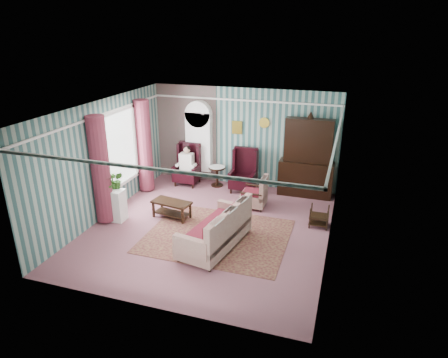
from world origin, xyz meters
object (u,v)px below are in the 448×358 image
(seated_woman, at_px, (187,166))
(sofa, at_px, (215,228))
(wingback_left, at_px, (187,165))
(bookcase, at_px, (199,146))
(plant_stand, at_px, (114,205))
(round_side_table, at_px, (217,176))
(floral_armchair, at_px, (254,188))
(wingback_right, at_px, (243,171))
(dresser_hutch, at_px, (307,155))
(nest_table, at_px, (319,216))
(coffee_table, at_px, (172,209))

(seated_woman, xyz_separation_m, sofa, (2.00, -3.20, -0.13))
(seated_woman, distance_m, sofa, 3.78)
(wingback_left, bearing_deg, sofa, -58.06)
(bookcase, relative_size, sofa, 1.13)
(bookcase, xyz_separation_m, plant_stand, (-1.05, -3.14, -0.72))
(round_side_table, distance_m, floral_armchair, 1.80)
(wingback_left, bearing_deg, wingback_right, 0.00)
(dresser_hutch, relative_size, floral_armchair, 2.18)
(dresser_hutch, relative_size, seated_woman, 2.00)
(wingback_right, distance_m, floral_armchair, 1.10)
(plant_stand, bearing_deg, nest_table, 13.84)
(bookcase, distance_m, coffee_table, 2.76)
(floral_armchair, relative_size, coffee_table, 1.10)
(round_side_table, distance_m, plant_stand, 3.36)
(bookcase, bearing_deg, seated_woman, -122.66)
(bookcase, height_order, wingback_right, bookcase)
(wingback_left, height_order, plant_stand, wingback_left)
(wingback_left, xyz_separation_m, plant_stand, (-0.80, -2.75, -0.22))
(wingback_right, relative_size, plant_stand, 1.56)
(wingback_left, height_order, nest_table, wingback_left)
(nest_table, bearing_deg, dresser_hutch, 107.39)
(round_side_table, relative_size, floral_armchair, 0.55)
(plant_stand, xyz_separation_m, coffee_table, (1.31, 0.54, -0.18))
(plant_stand, distance_m, floral_armchair, 3.59)
(seated_woman, distance_m, coffee_table, 2.29)
(seated_woman, bearing_deg, wingback_left, 0.00)
(sofa, xyz_separation_m, coffee_table, (-1.49, 1.00, -0.24))
(wingback_right, xyz_separation_m, round_side_table, (-0.85, 0.15, -0.33))
(nest_table, xyz_separation_m, floral_armchair, (-1.77, 0.60, 0.27))
(bookcase, relative_size, dresser_hutch, 0.95)
(dresser_hutch, height_order, coffee_table, dresser_hutch)
(wingback_right, relative_size, sofa, 0.63)
(round_side_table, bearing_deg, floral_armchair, -38.16)
(coffee_table, bearing_deg, sofa, -33.83)
(bookcase, bearing_deg, nest_table, -26.92)
(bookcase, xyz_separation_m, wingback_right, (1.50, -0.39, -0.50))
(dresser_hutch, xyz_separation_m, nest_table, (0.57, -1.82, -0.91))
(wingback_left, relative_size, seated_woman, 1.06)
(wingback_right, xyz_separation_m, seated_woman, (-1.75, 0.00, -0.04))
(bookcase, relative_size, seated_woman, 1.90)
(sofa, bearing_deg, nest_table, -41.29)
(wingback_right, bearing_deg, nest_table, -33.75)
(sofa, bearing_deg, bookcase, 36.03)
(wingback_right, bearing_deg, bookcase, 165.43)
(bookcase, xyz_separation_m, dresser_hutch, (3.25, -0.12, 0.06))
(wingback_right, height_order, nest_table, wingback_right)
(nest_table, xyz_separation_m, coffee_table, (-3.56, -0.66, -0.05))
(bookcase, xyz_separation_m, sofa, (1.75, -3.59, -0.66))
(floral_armchair, bearing_deg, seated_woman, 67.40)
(dresser_hutch, height_order, floral_armchair, dresser_hutch)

